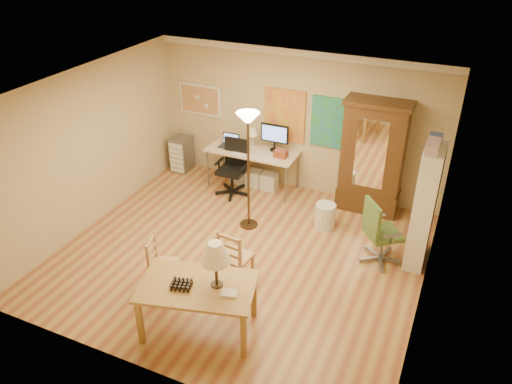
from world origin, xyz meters
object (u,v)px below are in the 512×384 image
at_px(computer_desk, 255,164).
at_px(bookshelf, 424,207).
at_px(office_chair_black, 233,180).
at_px(office_chair_green, 379,245).
at_px(armoire, 372,164).
at_px(dining_table, 204,277).

relative_size(computer_desk, bookshelf, 0.91).
distance_m(office_chair_black, bookshelf, 3.67).
bearing_deg(office_chair_green, office_chair_black, 161.69).
height_order(office_chair_black, bookshelf, bookshelf).
bearing_deg(armoire, office_chair_black, -168.80).
height_order(office_chair_green, bookshelf, bookshelf).
bearing_deg(dining_table, computer_desk, 104.91).
xyz_separation_m(computer_desk, bookshelf, (3.26, -1.13, 0.47)).
bearing_deg(dining_table, office_chair_black, 110.92).
bearing_deg(office_chair_green, bookshelf, 28.39).
relative_size(armoire, bookshelf, 1.08).
xyz_separation_m(dining_table, computer_desk, (-1.00, 3.77, -0.38)).
height_order(computer_desk, office_chair_black, computer_desk).
distance_m(computer_desk, office_chair_green, 3.08).
bearing_deg(bookshelf, computer_desk, 160.97).
relative_size(office_chair_green, bookshelf, 0.56).
relative_size(dining_table, armoire, 0.78).
relative_size(computer_desk, armoire, 0.84).
distance_m(dining_table, office_chair_black, 3.64).
height_order(dining_table, office_chair_green, dining_table).
bearing_deg(office_chair_green, armoire, 109.29).
bearing_deg(office_chair_black, office_chair_green, -18.31).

